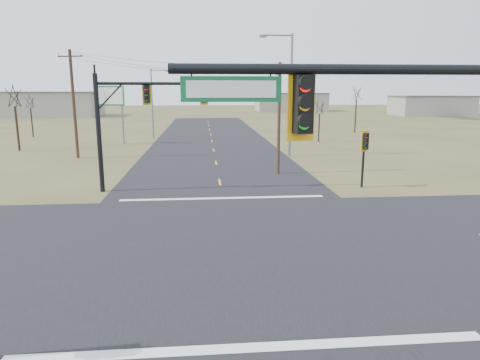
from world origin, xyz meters
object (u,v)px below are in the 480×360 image
bare_tree_d (357,93)px  streetlight_c (154,100)px  highway_sign (110,104)px  bare_tree_b (30,101)px  streetlight_b (289,99)px  pedestal_signal_ne (365,145)px  bare_tree_a (14,95)px  mast_arm_far (146,107)px  utility_pole_far (74,103)px  utility_pole_near (279,116)px  bare_tree_c (320,107)px  streetlight_a (288,89)px

bare_tree_d → streetlight_c: bearing=-167.9°
highway_sign → bare_tree_d: (33.31, 10.97, 1.09)m
bare_tree_b → bare_tree_d: (45.55, 2.25, 1.00)m
streetlight_b → pedestal_signal_ne: bearing=-97.6°
highway_sign → bare_tree_a: (-8.64, -4.77, 1.02)m
mast_arm_far → bare_tree_b: bearing=95.8°
streetlight_b → bare_tree_b: size_ratio=1.45×
streetlight_c → bare_tree_a: size_ratio=1.23×
bare_tree_a → bare_tree_d: size_ratio=1.00×
utility_pole_far → bare_tree_a: (-7.54, 5.61, 0.62)m
utility_pole_near → utility_pole_far: 19.69m
mast_arm_far → pedestal_signal_ne: bearing=-26.4°
bare_tree_a → utility_pole_near: bearing=-30.5°
bare_tree_b → bare_tree_c: bare_tree_b is taller
utility_pole_far → bare_tree_c: utility_pole_far is taller
pedestal_signal_ne → bare_tree_a: bare_tree_a is taller
bare_tree_c → bare_tree_d: bearing=51.9°
highway_sign → bare_tree_d: bare_tree_d is taller
utility_pole_near → bare_tree_b: 40.16m
bare_tree_a → bare_tree_d: bearing=20.6°
bare_tree_a → bare_tree_d: bare_tree_a is taller
streetlight_a → highway_sign: bearing=132.9°
bare_tree_a → bare_tree_d: (41.95, 15.74, 0.08)m
utility_pole_near → bare_tree_a: (-24.98, 14.71, 1.37)m
streetlight_b → bare_tree_d: (9.99, -0.44, 0.90)m
utility_pole_near → streetlight_a: size_ratio=0.73×
utility_pole_near → bare_tree_d: 34.89m
streetlight_a → bare_tree_d: size_ratio=1.58×
streetlight_a → bare_tree_d: 26.36m
mast_arm_far → bare_tree_c: bearing=29.5°
streetlight_c → streetlight_b: bearing=9.5°
streetlight_b → bare_tree_c: bearing=-86.3°
pedestal_signal_ne → highway_sign: (-21.03, 24.75, 1.90)m
mast_arm_far → utility_pole_near: bearing=3.2°
bare_tree_a → pedestal_signal_ne: bearing=-34.0°
utility_pole_near → highway_sign: (-16.34, 19.49, 0.36)m
streetlight_b → bare_tree_d: streetlight_b is taller
mast_arm_far → pedestal_signal_ne: (13.86, -0.42, -2.45)m
pedestal_signal_ne → highway_sign: bearing=110.1°
mast_arm_far → bare_tree_b: 38.33m
utility_pole_far → mast_arm_far: bearing=-59.3°
pedestal_signal_ne → bare_tree_a: bearing=125.8°
streetlight_b → bare_tree_b: bearing=-179.7°
mast_arm_far → utility_pole_near: size_ratio=1.09×
utility_pole_near → streetlight_b: streetlight_b is taller
streetlight_a → bare_tree_b: 36.71m
streetlight_b → bare_tree_b: streetlight_b is taller
mast_arm_far → bare_tree_c: size_ratio=1.65×
mast_arm_far → bare_tree_c: mast_arm_far is taller
utility_pole_near → mast_arm_far: bearing=-152.1°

